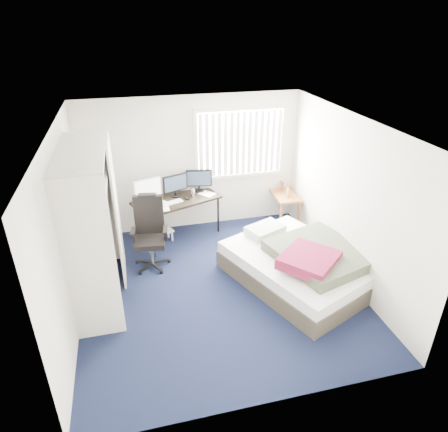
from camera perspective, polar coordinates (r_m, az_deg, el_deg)
name	(u,v)px	position (r m, az deg, el deg)	size (l,w,h in m)	color
ground	(219,287)	(6.19, -0.75, -10.13)	(4.20, 4.20, 0.00)	black
room_shell	(218,197)	(5.41, -0.85, 2.70)	(4.20, 4.20, 4.20)	silver
window_assembly	(240,143)	(7.45, 2.34, 10.34)	(1.72, 0.09, 1.32)	white
closet	(92,212)	(5.63, -18.28, 0.49)	(0.64, 1.84, 2.22)	beige
desk	(176,197)	(7.23, -6.87, 2.69)	(1.67, 1.20, 1.21)	black
office_chair	(150,239)	(6.59, -10.46, -3.27)	(0.63, 0.63, 1.20)	black
footstool	(165,233)	(7.34, -8.38, -2.38)	(0.33, 0.30, 0.22)	white
nightstand	(284,196)	(7.92, 8.51, 2.86)	(0.47, 0.89, 0.78)	brown
bed	(301,264)	(6.29, 10.98, -6.77)	(2.31, 2.59, 0.70)	#3B352A
pine_box	(106,315)	(5.72, -16.55, -13.38)	(0.36, 0.27, 0.27)	#9D754E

